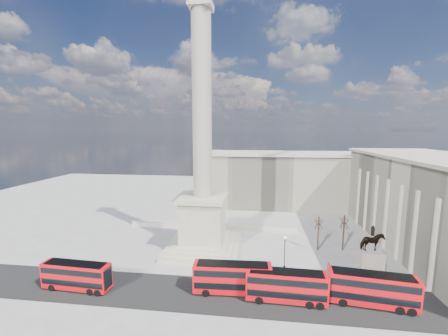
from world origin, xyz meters
name	(u,v)px	position (x,y,z in m)	size (l,w,h in m)	color
ground	(198,260)	(0.00, 0.00, 0.00)	(180.00, 180.00, 0.00)	#A29F99
asphalt_road	(217,295)	(5.00, -10.00, 0.00)	(120.00, 9.00, 0.01)	black
nelsons_column	(203,185)	(0.00, 5.00, 12.92)	(14.00, 14.00, 49.85)	#BAB49B
balustrade_wall	(212,227)	(0.00, 16.00, 0.55)	(40.00, 0.60, 1.10)	#C2B5A0
building_east	(436,204)	(45.00, 10.00, 9.32)	(19.00, 46.00, 18.60)	#B9B398
building_northeast	(288,179)	(20.00, 40.00, 8.32)	(51.00, 17.00, 16.60)	#B9B398
red_bus_a	(77,276)	(-15.86, -11.07, 2.16)	(10.28, 2.87, 4.13)	red
red_bus_b	(233,278)	(7.14, -9.26, 2.38)	(11.27, 3.05, 4.53)	red
red_bus_c	(286,286)	(14.63, -10.35, 2.31)	(10.96, 2.89, 4.41)	red
red_bus_d	(372,289)	(25.97, -9.83, 2.38)	(11.40, 3.84, 4.53)	red
victorian_lamp	(285,250)	(15.25, -1.14, 3.39)	(0.49, 0.49, 5.76)	black
equestrian_statue	(370,261)	(28.32, -3.03, 3.12)	(4.31, 3.23, 8.89)	#C2B5A0
bare_tree_near	(439,248)	(37.51, -3.74, 6.12)	(1.77, 1.77, 7.77)	#332319
bare_tree_mid	(319,223)	(22.52, 7.16, 5.62)	(1.88, 1.88, 7.14)	#332319
bare_tree_far	(344,221)	(27.37, 7.59, 5.90)	(1.83, 1.83, 7.49)	#332319
pedestrian_walking	(328,267)	(22.49, -1.28, 0.80)	(0.58, 0.38, 1.60)	black
pedestrian_standing	(403,280)	(32.86, -3.85, 0.76)	(0.74, 0.58, 1.52)	black
pedestrian_crossing	(259,280)	(10.99, -6.50, 0.77)	(0.90, 0.38, 1.54)	black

